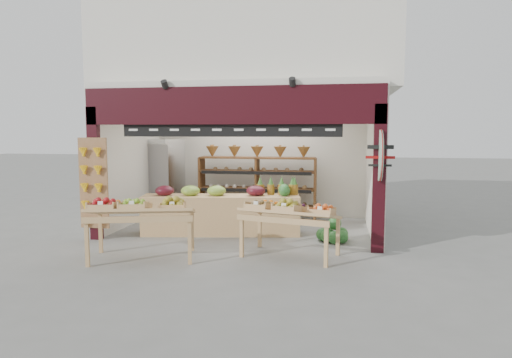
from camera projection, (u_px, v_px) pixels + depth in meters
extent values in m
plane|color=slate|center=(241.00, 233.00, 9.76)|extent=(60.00, 60.00, 0.00)
cube|color=silver|center=(260.00, 157.00, 11.84)|extent=(5.76, 0.18, 3.00)
cube|color=silver|center=(130.00, 160.00, 10.69)|extent=(0.18, 3.38, 3.00)
cube|color=silver|center=(375.00, 163.00, 9.68)|extent=(0.18, 3.38, 3.00)
cube|color=silver|center=(246.00, 91.00, 10.02)|extent=(5.76, 3.38, 0.12)
cube|color=silver|center=(255.00, 47.00, 10.98)|extent=(6.36, 4.60, 2.40)
cube|color=black|center=(228.00, 105.00, 8.45)|extent=(5.70, 0.14, 0.70)
cube|color=black|center=(95.00, 174.00, 9.09)|extent=(0.22, 0.14, 2.65)
cube|color=black|center=(379.00, 179.00, 8.09)|extent=(0.22, 0.14, 2.65)
cube|color=black|center=(229.00, 130.00, 8.53)|extent=(4.20, 0.05, 0.26)
cylinder|color=white|center=(235.00, 116.00, 8.55)|extent=(0.34, 0.05, 0.34)
cube|color=#986845|center=(94.00, 183.00, 9.02)|extent=(0.60, 0.04, 1.80)
cylinder|color=#A5D0B6|center=(380.00, 156.00, 7.96)|extent=(0.04, 0.90, 0.90)
cylinder|color=maroon|center=(380.00, 156.00, 7.94)|extent=(0.01, 0.92, 0.92)
cube|color=brown|center=(202.00, 187.00, 11.55)|extent=(0.05, 0.48, 1.52)
cube|color=brown|center=(257.00, 188.00, 11.29)|extent=(0.05, 0.48, 1.52)
cube|color=brown|center=(315.00, 190.00, 11.04)|extent=(0.05, 0.48, 1.52)
cube|color=brown|center=(257.00, 205.00, 11.34)|extent=(2.86, 0.48, 0.04)
cube|color=brown|center=(257.00, 188.00, 11.29)|extent=(2.86, 0.48, 0.04)
cube|color=brown|center=(257.00, 171.00, 11.25)|extent=(2.86, 0.48, 0.04)
cube|color=brown|center=(257.00, 158.00, 11.21)|extent=(2.86, 0.48, 0.04)
cone|color=#8F5D2F|center=(212.00, 152.00, 11.41)|extent=(0.32, 0.32, 0.28)
cone|color=#8F5D2F|center=(234.00, 152.00, 11.30)|extent=(0.32, 0.32, 0.28)
cone|color=#8F5D2F|center=(257.00, 152.00, 11.20)|extent=(0.32, 0.32, 0.28)
cone|color=#8F5D2F|center=(280.00, 152.00, 11.10)|extent=(0.32, 0.32, 0.28)
cone|color=#8F5D2F|center=(304.00, 152.00, 10.99)|extent=(0.32, 0.32, 0.28)
cube|color=silver|center=(164.00, 177.00, 11.77)|extent=(0.97, 0.97, 1.97)
cube|color=silver|center=(175.00, 215.00, 10.92)|extent=(0.46, 0.38, 0.34)
cube|color=silver|center=(177.00, 202.00, 10.87)|extent=(0.42, 0.36, 0.29)
cube|color=#12451D|center=(198.00, 217.00, 10.83)|extent=(0.43, 0.36, 0.29)
cube|color=silver|center=(199.00, 214.00, 11.23)|extent=(0.39, 0.33, 0.27)
cube|color=tan|center=(221.00, 215.00, 9.64)|extent=(3.36, 1.20, 0.82)
ellipsoid|color=#59141E|center=(164.00, 191.00, 9.60)|extent=(0.40, 0.37, 0.22)
ellipsoid|color=#8CB23F|center=(191.00, 191.00, 9.59)|extent=(0.40, 0.37, 0.22)
ellipsoid|color=#8CB23F|center=(217.00, 191.00, 9.59)|extent=(0.40, 0.37, 0.22)
ellipsoid|color=#59141E|center=(256.00, 191.00, 9.58)|extent=(0.40, 0.37, 0.22)
cylinder|color=olive|center=(260.00, 190.00, 9.71)|extent=(0.15, 0.15, 0.22)
cylinder|color=olive|center=(271.00, 190.00, 9.71)|extent=(0.15, 0.15, 0.22)
cylinder|color=olive|center=(282.00, 190.00, 9.71)|extent=(0.15, 0.15, 0.22)
cylinder|color=olive|center=(292.00, 190.00, 9.71)|extent=(0.15, 0.15, 0.22)
cylinder|color=olive|center=(294.00, 190.00, 9.71)|extent=(0.15, 0.15, 0.22)
cube|color=tan|center=(142.00, 211.00, 7.75)|extent=(1.95, 1.41, 0.25)
cube|color=tan|center=(87.00, 245.00, 7.30)|extent=(0.07, 0.07, 0.72)
cube|color=tan|center=(190.00, 243.00, 7.44)|extent=(0.07, 0.07, 0.72)
cube|color=tan|center=(101.00, 233.00, 8.16)|extent=(0.07, 0.07, 0.72)
cube|color=tan|center=(192.00, 231.00, 8.30)|extent=(0.07, 0.07, 0.72)
cube|color=tan|center=(290.00, 213.00, 7.89)|extent=(1.78, 1.24, 0.24)
cube|color=tan|center=(242.00, 238.00, 7.87)|extent=(0.07, 0.07, 0.66)
cube|color=tan|center=(326.00, 247.00, 7.27)|extent=(0.07, 0.07, 0.66)
cube|color=tan|center=(260.00, 230.00, 8.59)|extent=(0.07, 0.07, 0.66)
cube|color=tan|center=(338.00, 237.00, 7.99)|extent=(0.07, 0.07, 0.66)
sphere|color=#1B5221|center=(327.00, 236.00, 8.90)|extent=(0.26, 0.26, 0.26)
sphere|color=#1B5221|center=(342.00, 237.00, 8.85)|extent=(0.26, 0.26, 0.26)
sphere|color=#1B5221|center=(328.00, 233.00, 9.17)|extent=(0.26, 0.26, 0.26)
sphere|color=#1B5221|center=(342.00, 234.00, 9.12)|extent=(0.26, 0.26, 0.26)
sphere|color=#1B5221|center=(335.00, 223.00, 8.99)|extent=(0.26, 0.26, 0.26)
sphere|color=#1B5221|center=(334.00, 238.00, 8.79)|extent=(0.26, 0.26, 0.26)
sphere|color=#1B5221|center=(323.00, 234.00, 9.05)|extent=(0.26, 0.26, 0.26)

